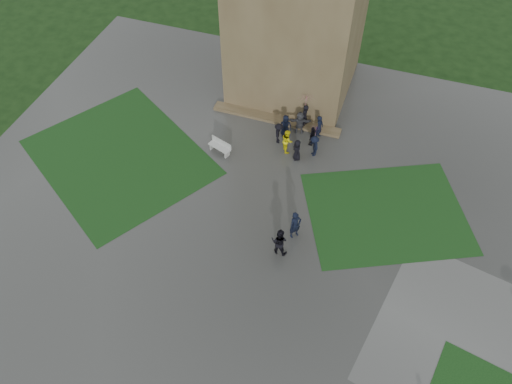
% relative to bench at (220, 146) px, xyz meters
% --- Properties ---
extents(ground, '(120.00, 120.00, 0.00)m').
position_rel_bench_xyz_m(ground, '(2.53, -6.54, -0.49)').
color(ground, black).
extents(plaza, '(34.00, 34.00, 0.02)m').
position_rel_bench_xyz_m(plaza, '(2.53, -4.54, -0.48)').
color(plaza, '#363633').
rests_on(plaza, ground).
extents(lawn_inset_left, '(14.10, 13.46, 0.01)m').
position_rel_bench_xyz_m(lawn_inset_left, '(-5.97, -2.54, -0.46)').
color(lawn_inset_left, '#133613').
rests_on(lawn_inset_left, plaza).
extents(lawn_inset_right, '(11.12, 10.15, 0.01)m').
position_rel_bench_xyz_m(lawn_inset_right, '(11.03, -1.54, -0.46)').
color(lawn_inset_right, '#133613').
rests_on(lawn_inset_right, plaza).
extents(tower_plinth, '(9.00, 0.80, 0.22)m').
position_rel_bench_xyz_m(tower_plinth, '(2.53, 4.06, -0.36)').
color(tower_plinth, brown).
rests_on(tower_plinth, plaza).
extents(bench, '(1.65, 0.97, 0.91)m').
position_rel_bench_xyz_m(bench, '(0.00, 0.00, 0.00)').
color(bench, beige).
rests_on(bench, plaza).
extents(visitor_cluster, '(3.31, 3.93, 2.69)m').
position_rel_bench_xyz_m(visitor_cluster, '(4.60, 2.73, 0.61)').
color(visitor_cluster, black).
rests_on(visitor_cluster, plaza).
extents(pedestrian_mid, '(0.81, 0.83, 1.92)m').
position_rel_bench_xyz_m(pedestrian_mid, '(6.37, -4.82, 0.49)').
color(pedestrian_mid, black).
rests_on(pedestrian_mid, plaza).
extents(pedestrian_near, '(0.94, 0.57, 1.89)m').
position_rel_bench_xyz_m(pedestrian_near, '(5.86, -6.14, 0.48)').
color(pedestrian_near, black).
rests_on(pedestrian_near, plaza).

